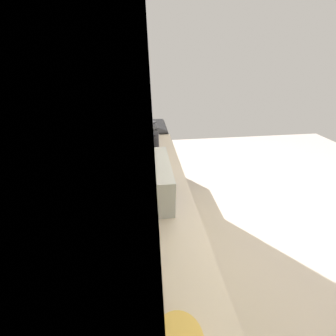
# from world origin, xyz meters

# --- Properties ---
(ground_plane) EXTENTS (6.61, 6.61, 0.00)m
(ground_plane) POSITION_xyz_m (0.00, 0.00, 0.00)
(ground_plane) COLOR beige
(wall_back) EXTENTS (4.25, 0.12, 2.78)m
(wall_back) POSITION_xyz_m (0.00, 1.55, 1.39)
(wall_back) COLOR beige
(wall_back) RESTS_ON ground_plane
(counter_run) EXTENTS (3.36, 0.63, 0.89)m
(counter_run) POSITION_xyz_m (-0.38, 1.19, 0.44)
(counter_run) COLOR #C5BE64
(counter_run) RESTS_ON ground_plane
(upper_cabinets) EXTENTS (2.58, 0.30, 0.64)m
(upper_cabinets) POSITION_xyz_m (-0.38, 1.34, 1.79)
(upper_cabinets) COLOR #CCBC67
(oven_range) EXTENTS (0.70, 0.62, 1.07)m
(oven_range) POSITION_xyz_m (1.64, 1.19, 0.46)
(oven_range) COLOR black
(oven_range) RESTS_ON ground_plane
(microwave) EXTENTS (0.54, 0.36, 0.26)m
(microwave) POSITION_xyz_m (0.02, 1.21, 1.02)
(microwave) COLOR #B7BABF
(microwave) RESTS_ON counter_run
(kettle) EXTENTS (0.21, 0.16, 0.19)m
(kettle) POSITION_xyz_m (0.91, 1.12, 0.97)
(kettle) COLOR black
(kettle) RESTS_ON counter_run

